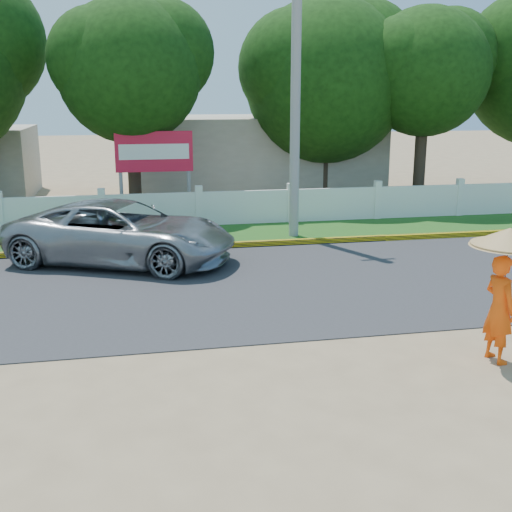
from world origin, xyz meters
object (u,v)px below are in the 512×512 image
Objects in this scene: utility_pole at (296,77)px; vehicle at (122,233)px; billboard at (154,157)px; monk_with_parasol at (504,276)px.

utility_pole is 6.61m from vehicle.
billboard reaches higher than vehicle.
monk_with_parasol is (5.82, -7.32, 0.62)m from vehicle.
vehicle is 9.37m from monk_with_parasol.
monk_with_parasol is at bearing -84.83° from utility_pole.
monk_with_parasol is 13.52m from billboard.
monk_with_parasol is (0.86, -9.48, -3.18)m from utility_pole.
monk_with_parasol is at bearing -69.48° from billboard.
utility_pole is 1.63× the size of vehicle.
utility_pole reaches higher than monk_with_parasol.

